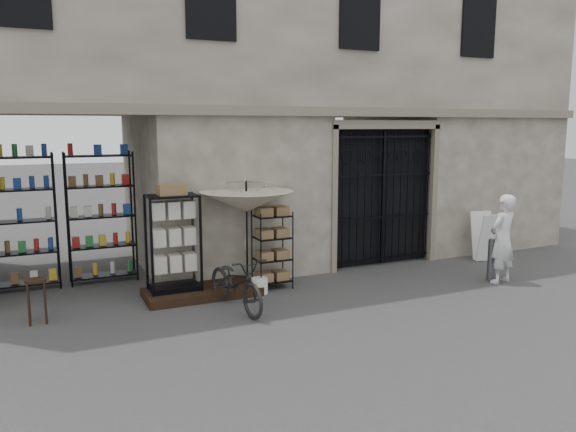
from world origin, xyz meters
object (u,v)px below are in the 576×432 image
white_bucket (260,286)px  wooden_stool (37,300)px  easel_sign (486,236)px  bicycle (237,309)px  display_cabinet (174,248)px  steel_bollard (491,260)px  wire_rack (272,251)px  market_umbrella (246,196)px  shopkeeper (500,282)px

white_bucket → wooden_stool: bearing=-179.9°
wooden_stool → easel_sign: easel_sign is taller
bicycle → easel_sign: easel_sign is taller
display_cabinet → wooden_stool: display_cabinet is taller
display_cabinet → bicycle: bearing=-75.9°
white_bucket → steel_bollard: 4.55m
wire_rack → wooden_stool: size_ratio=2.10×
wire_rack → bicycle: bearing=-123.3°
display_cabinet → market_umbrella: market_umbrella is taller
market_umbrella → shopkeeper: (4.58, -1.59, -1.73)m
bicycle → easel_sign: bearing=-0.7°
market_umbrella → steel_bollard: market_umbrella is taller
wire_rack → steel_bollard: size_ratio=1.76×
wire_rack → market_umbrella: 1.13m
wire_rack → wooden_stool: (-4.00, -0.25, -0.34)m
display_cabinet → wire_rack: (1.80, -0.11, -0.20)m
wire_rack → wooden_stool: wire_rack is taller
wire_rack → easel_sign: bearing=14.8°
wire_rack → white_bucket: bearing=-129.7°
white_bucket → easel_sign: size_ratio=0.28×
bicycle → steel_bollard: (5.08, -0.42, 0.41)m
shopkeeper → wire_rack: bearing=-31.5°
wooden_stool → shopkeeper: (8.12, -1.25, -0.36)m
market_umbrella → display_cabinet: bearing=179.1°
shopkeeper → easel_sign: easel_sign is taller
bicycle → steel_bollard: size_ratio=2.10×
display_cabinet → steel_bollard: bearing=-37.1°
wire_rack → shopkeeper: wire_rack is taller
wooden_stool → shopkeeper: 8.22m
shopkeeper → easel_sign: (1.01, 1.45, 0.55)m
market_umbrella → easel_sign: (5.59, -0.14, -1.18)m
wooden_stool → shopkeeper: wooden_stool is taller
steel_bollard → bicycle: bearing=175.2°
shopkeeper → white_bucket: bearing=-27.1°
market_umbrella → bicycle: bearing=-119.7°
white_bucket → steel_bollard: bearing=-13.7°
white_bucket → shopkeeper: bearing=-15.7°
wire_rack → white_bucket: size_ratio=4.90×
wire_rack → easel_sign: (5.13, -0.06, -0.15)m
market_umbrella → wire_rack: bearing=-10.6°
display_cabinet → wooden_stool: 2.29m
white_bucket → easel_sign: bearing=2.0°
bicycle → white_bucket: bearing=35.7°
white_bucket → bicycle: 0.95m
display_cabinet → wooden_stool: bearing=165.9°
wooden_stool → bicycle: bearing=-12.3°
wire_rack → wooden_stool: 4.02m
wire_rack → easel_sign: 5.13m
wire_rack → market_umbrella: size_ratio=0.60×
market_umbrella → shopkeeper: market_umbrella is taller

